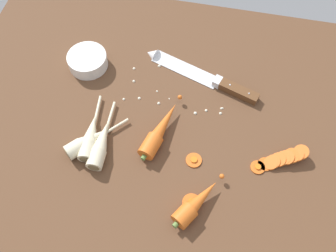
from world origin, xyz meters
The scene contains 13 objects.
ground_plane centered at (0.00, 0.00, -2.00)cm, with size 120.00×90.00×4.00cm, color brown.
chefs_knife centered at (4.87, 16.56, 0.65)cm, with size 33.97×14.25×4.18cm.
whole_carrot centered at (-1.72, -4.21, 2.10)cm, with size 8.40×20.31×4.20cm.
whole_carrot_second centered at (10.36, -20.90, 2.10)cm, with size 10.56×14.81×4.20cm.
parsnip_front centered at (-18.58, -10.69, 1.98)cm, with size 13.57×14.53×4.00cm.
parsnip_mid_left centered at (-15.13, -10.80, 1.98)cm, with size 4.18×19.72×4.00cm.
parsnip_mid_right centered at (-18.27, -9.32, 1.98)cm, with size 5.23×19.29×4.00cm.
carrot_slice_stack centered at (29.38, -5.05, 1.35)cm, with size 11.74×7.66×4.10cm.
carrot_slice_stray_near centered at (9.37, -20.16, 0.36)cm, with size 4.35×4.35×0.70cm.
carrot_slice_stray_mid centered at (8.04, -9.46, 0.36)cm, with size 3.96×3.96×0.70cm.
carrot_slice_stray_far centered at (23.63, -8.15, 0.36)cm, with size 3.59×3.59×0.70cm.
prep_bowl centered at (-26.43, 13.83, 2.15)cm, with size 11.00×11.00×4.00cm.
mince_crumbs centered at (-0.64, 8.98, 0.39)cm, with size 27.61×14.38×0.87cm.
Camera 1 is at (9.65, -48.31, 84.50)cm, focal length 40.09 mm.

